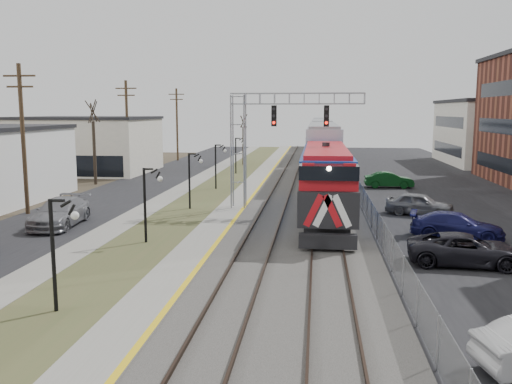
# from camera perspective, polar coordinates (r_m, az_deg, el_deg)

# --- Properties ---
(street_west) EXTENTS (7.00, 120.00, 0.04)m
(street_west) POSITION_cam_1_polar(r_m,az_deg,el_deg) (47.54, -13.84, -0.07)
(street_west) COLOR black
(street_west) RESTS_ON ground
(sidewalk) EXTENTS (2.00, 120.00, 0.08)m
(sidewalk) POSITION_cam_1_polar(r_m,az_deg,el_deg) (46.18, -8.59, -0.14)
(sidewalk) COLOR gray
(sidewalk) RESTS_ON ground
(grass_median) EXTENTS (4.00, 120.00, 0.06)m
(grass_median) POSITION_cam_1_polar(r_m,az_deg,el_deg) (45.50, -4.94, -0.22)
(grass_median) COLOR #444D29
(grass_median) RESTS_ON ground
(platform) EXTENTS (2.00, 120.00, 0.24)m
(platform) POSITION_cam_1_polar(r_m,az_deg,el_deg) (44.99, -1.19, -0.17)
(platform) COLOR gray
(platform) RESTS_ON ground
(ballast_bed) EXTENTS (8.00, 120.00, 0.20)m
(ballast_bed) POSITION_cam_1_polar(r_m,az_deg,el_deg) (44.61, 5.19, -0.31)
(ballast_bed) COLOR #595651
(ballast_bed) RESTS_ON ground
(parking_lot) EXTENTS (16.00, 120.00, 0.04)m
(parking_lot) POSITION_cam_1_polar(r_m,az_deg,el_deg) (45.97, 20.31, -0.65)
(parking_lot) COLOR black
(parking_lot) RESTS_ON ground
(platform_edge) EXTENTS (0.24, 120.00, 0.01)m
(platform_edge) POSITION_cam_1_polar(r_m,az_deg,el_deg) (44.86, -0.08, -0.03)
(platform_edge) COLOR gold
(platform_edge) RESTS_ON platform
(track_near) EXTENTS (1.58, 120.00, 0.15)m
(track_near) POSITION_cam_1_polar(r_m,az_deg,el_deg) (44.67, 2.62, -0.04)
(track_near) COLOR #2D2119
(track_near) RESTS_ON ballast_bed
(track_far) EXTENTS (1.58, 120.00, 0.15)m
(track_far) POSITION_cam_1_polar(r_m,az_deg,el_deg) (44.58, 7.12, -0.12)
(track_far) COLOR #2D2119
(track_far) RESTS_ON ballast_bed
(train) EXTENTS (3.00, 85.85, 5.33)m
(train) POSITION_cam_1_polar(r_m,az_deg,el_deg) (70.28, 6.93, 5.20)
(train) COLOR #123795
(train) RESTS_ON ground
(signal_gantry) EXTENTS (9.00, 1.07, 8.15)m
(signal_gantry) POSITION_cam_1_polar(r_m,az_deg,el_deg) (37.28, 0.75, 6.47)
(signal_gantry) COLOR gray
(signal_gantry) RESTS_ON ground
(lampposts) EXTENTS (0.14, 62.14, 4.00)m
(lampposts) POSITION_cam_1_polar(r_m,az_deg,el_deg) (29.20, -11.44, -1.36)
(lampposts) COLOR black
(lampposts) RESTS_ON ground
(utility_poles) EXTENTS (0.28, 80.28, 10.00)m
(utility_poles) POSITION_cam_1_polar(r_m,az_deg,el_deg) (39.26, -23.30, 5.02)
(utility_poles) COLOR #4C3823
(utility_poles) RESTS_ON ground
(fence) EXTENTS (0.04, 120.00, 1.60)m
(fence) POSITION_cam_1_polar(r_m,az_deg,el_deg) (44.62, 10.60, 0.49)
(fence) COLOR gray
(fence) RESTS_ON ground
(bare_trees) EXTENTS (12.30, 42.30, 5.95)m
(bare_trees) POSITION_cam_1_polar(r_m,az_deg,el_deg) (51.28, -13.66, 3.56)
(bare_trees) COLOR #382D23
(bare_trees) RESTS_ON ground
(car_lot_c) EXTENTS (5.36, 2.88, 1.43)m
(car_lot_c) POSITION_cam_1_polar(r_m,az_deg,el_deg) (26.25, 21.26, -5.76)
(car_lot_c) COLOR black
(car_lot_c) RESTS_ON ground
(car_lot_d) EXTENTS (5.23, 3.02, 1.43)m
(car_lot_d) POSITION_cam_1_polar(r_m,az_deg,el_deg) (31.44, 20.37, -3.42)
(car_lot_d) COLOR #15164C
(car_lot_d) RESTS_ON ground
(car_lot_e) EXTENTS (4.72, 3.04, 1.49)m
(car_lot_e) POSITION_cam_1_polar(r_m,az_deg,el_deg) (37.70, 16.84, -1.27)
(car_lot_e) COLOR slate
(car_lot_e) RESTS_ON ground
(car_lot_f) EXTENTS (4.36, 1.61, 1.43)m
(car_lot_f) POSITION_cam_1_polar(r_m,az_deg,el_deg) (50.43, 13.81, 1.21)
(car_lot_f) COLOR #0C3F16
(car_lot_f) RESTS_ON ground
(car_street_b) EXTENTS (2.75, 5.86, 1.65)m
(car_street_b) POSITION_cam_1_polar(r_m,az_deg,el_deg) (34.77, -19.94, -2.09)
(car_street_b) COLOR gray
(car_street_b) RESTS_ON ground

